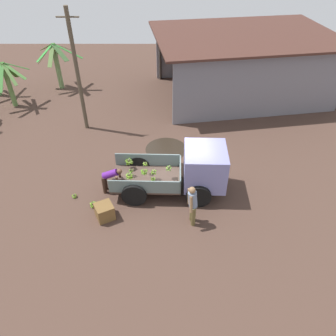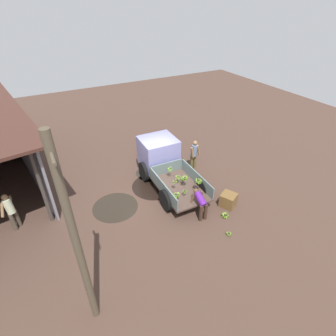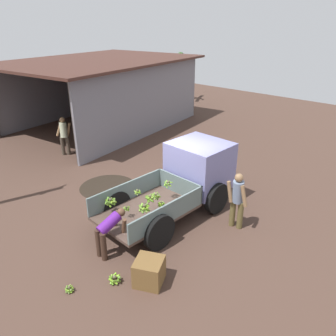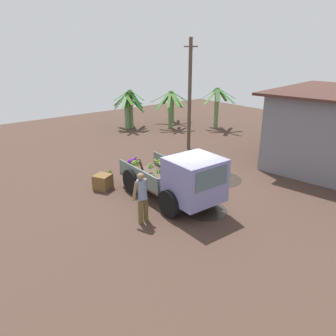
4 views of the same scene
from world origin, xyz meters
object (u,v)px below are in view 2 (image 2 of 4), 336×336
Objects in this scene: wooden_crate_0 at (228,200)px; person_bystander_near_shed at (10,210)px; person_foreground_visitor at (194,154)px; person_worker_loading at (201,203)px; banana_bunch_on_ground_1 at (225,215)px; banana_bunch_on_ground_0 at (229,234)px; cargo_truck at (162,159)px; utility_pole at (77,244)px.

person_bystander_near_shed is at bearing 70.43° from wooden_crate_0.
wooden_crate_0 is (-3.18, 0.25, -0.64)m from person_foreground_visitor.
banana_bunch_on_ground_1 is at bearing -120.31° from person_worker_loading.
person_bystander_near_shed reaches higher than banana_bunch_on_ground_0.
person_bystander_near_shed is 8.07× the size of banana_bunch_on_ground_0.
person_foreground_visitor is at bearing -16.09° from banana_bunch_on_ground_0.
cargo_truck reaches higher than banana_bunch_on_ground_0.
banana_bunch_on_ground_1 is 0.81m from wooden_crate_0.
person_foreground_visitor is at bearing -137.88° from person_bystander_near_shed.
person_bystander_near_shed is at bearing 69.89° from person_worker_loading.
person_bystander_near_shed is (-0.36, 6.72, -0.12)m from cargo_truck.
banana_bunch_on_ground_0 is (-4.69, -0.47, -0.97)m from cargo_truck.
utility_pole is at bearing 103.43° from banana_bunch_on_ground_1.
wooden_crate_0 is (1.93, -6.42, -2.70)m from utility_pole.
utility_pole is 5.16× the size of person_worker_loading.
person_bystander_near_shed is at bearing -96.94° from person_foreground_visitor.
banana_bunch_on_ground_1 is at bearing -30.53° from banana_bunch_on_ground_0.
cargo_truck is 7.41m from utility_pole.
person_bystander_near_shed is 5.57× the size of banana_bunch_on_ground_1.
utility_pole is 5.60m from person_bystander_near_shed.
banana_bunch_on_ground_1 is at bearing -163.85° from person_bystander_near_shed.
person_foreground_visitor is (5.12, -6.66, -2.06)m from utility_pole.
person_foreground_visitor is 1.49× the size of person_worker_loading.
cargo_truck is 2.65× the size of person_foreground_visitor.
banana_bunch_on_ground_0 is at bearing 149.47° from banana_bunch_on_ground_1.
person_foreground_visitor is 3.58m from person_worker_loading.
utility_pole reaches higher than banana_bunch_on_ground_0.
person_foreground_visitor is 8.18× the size of banana_bunch_on_ground_0.
banana_bunch_on_ground_0 is at bearing -172.62° from cargo_truck.
banana_bunch_on_ground_1 is 0.49× the size of wooden_crate_0.
person_foreground_visitor is at bearing -25.65° from person_worker_loading.
banana_bunch_on_ground_1 is at bearing -20.97° from person_foreground_visitor.
banana_bunch_on_ground_1 is (-3.72, 0.82, -0.84)m from person_foreground_visitor.
person_worker_loading is 0.68× the size of person_bystander_near_shed.
cargo_truck is at bearing 5.68° from banana_bunch_on_ground_0.
person_foreground_visitor is 5.64× the size of banana_bunch_on_ground_1.
person_foreground_visitor is 3.90m from banana_bunch_on_ground_1.
person_foreground_visitor reaches higher than banana_bunch_on_ground_1.
wooden_crate_0 is at bearing -46.63° from banana_bunch_on_ground_1.
utility_pole reaches higher than cargo_truck.
person_bystander_near_shed is at bearing 58.94° from banana_bunch_on_ground_0.
person_worker_loading is at bearing 88.16° from wooden_crate_0.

